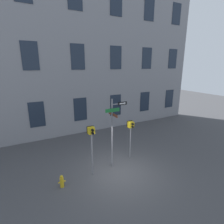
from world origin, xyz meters
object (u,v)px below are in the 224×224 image
Objects in this scene: pedestrian_signal_left at (91,138)px; fire_hydrant at (62,181)px; street_sign_pole at (113,127)px; pedestrian_signal_right at (131,129)px.

pedestrian_signal_left reaches higher than fire_hydrant.
street_sign_pole is 1.43m from pedestrian_signal_left.
pedestrian_signal_left is (-1.39, -0.20, -0.27)m from street_sign_pole.
pedestrian_signal_right is 4.88m from fire_hydrant.
fire_hydrant is (-4.53, -0.83, -1.62)m from pedestrian_signal_right.
street_sign_pole is 1.58m from pedestrian_signal_right.
pedestrian_signal_left is 4.34× the size of fire_hydrant.
fire_hydrant is (-1.70, -0.24, -1.84)m from pedestrian_signal_left.
street_sign_pole is at bearing 8.14° from pedestrian_signal_left.
pedestrian_signal_right is at bearing 11.86° from pedestrian_signal_left.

